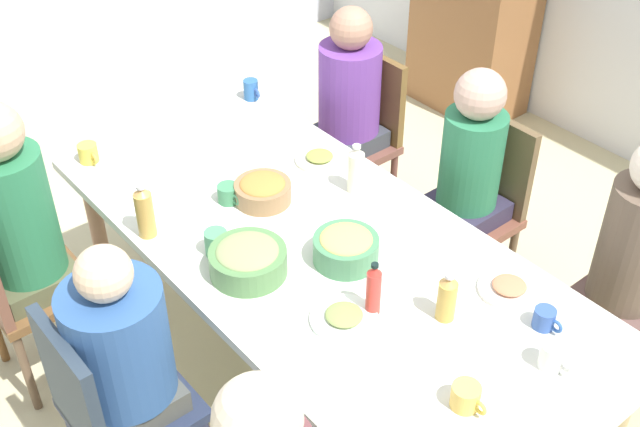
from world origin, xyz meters
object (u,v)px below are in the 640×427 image
at_px(person_0, 468,172).
at_px(side_cabinet, 471,40).
at_px(cup_6, 88,153).
at_px(cup_4, 251,90).
at_px(person_3, 125,356).
at_px(cup_1, 229,194).
at_px(cup_3, 545,319).
at_px(bottle_1, 356,170).
at_px(cup_5, 466,397).
at_px(bowl_1, 263,190).
at_px(bottle_2, 374,290).
at_px(chair_1, 360,130).
at_px(cup_2, 217,243).
at_px(person_2, 22,224).
at_px(bowl_0, 346,247).
at_px(bowl_2, 248,260).
at_px(plate_0, 509,288).
at_px(dining_table, 320,258).
at_px(chair_0, 477,201).
at_px(chair_3, 109,407).
at_px(bottle_0, 447,298).
at_px(bottle_3, 145,212).
at_px(person_5, 629,262).
at_px(plate_1, 319,158).
at_px(cup_0, 553,356).
at_px(chair_5, 630,294).
at_px(chair_2, 14,284).

relative_size(person_0, side_cabinet, 1.32).
bearing_deg(cup_6, cup_4, 90.38).
distance_m(person_3, side_cabinet, 3.32).
height_order(cup_1, cup_3, cup_1).
height_order(bottle_1, side_cabinet, bottle_1).
bearing_deg(cup_5, side_cabinet, 131.01).
bearing_deg(side_cabinet, cup_4, -85.09).
relative_size(bowl_1, cup_6, 1.92).
xyz_separation_m(cup_1, bottle_2, (0.83, 0.02, 0.06)).
height_order(chair_1, cup_2, chair_1).
height_order(person_2, bowl_0, person_2).
bearing_deg(bowl_2, plate_0, 44.35).
relative_size(bowl_1, cup_2, 1.89).
height_order(person_0, cup_2, person_0).
bearing_deg(plate_0, dining_table, -150.25).
height_order(chair_0, cup_2, chair_0).
distance_m(chair_3, bottle_0, 1.18).
xyz_separation_m(bowl_1, bottle_2, (0.75, -0.09, 0.05)).
distance_m(person_0, bottle_3, 1.37).
height_order(person_5, bottle_2, person_5).
xyz_separation_m(chair_0, person_2, (-0.79, -1.73, 0.26)).
bearing_deg(bottle_0, person_0, 127.18).
height_order(dining_table, chair_0, chair_0).
xyz_separation_m(plate_1, cup_4, (-0.63, 0.09, 0.04)).
xyz_separation_m(chair_3, cup_0, (0.92, 1.09, 0.27)).
xyz_separation_m(cup_4, cup_6, (0.01, -0.86, -0.01)).
bearing_deg(bottle_0, bottle_3, -151.93).
bearing_deg(bottle_1, person_5, 26.54).
height_order(dining_table, side_cabinet, side_cabinet).
bearing_deg(cup_1, chair_5, 39.50).
relative_size(plate_0, cup_5, 1.73).
height_order(chair_2, bottle_2, bottle_2).
height_order(chair_3, cup_5, chair_3).
distance_m(person_2, cup_0, 1.98).
relative_size(chair_1, cup_2, 7.44).
bearing_deg(chair_2, bowl_2, 39.88).
height_order(person_3, person_5, person_5).
relative_size(person_0, bowl_2, 4.24).
bearing_deg(bowl_1, cup_6, -149.78).
bearing_deg(bowl_2, chair_1, 121.57).
xyz_separation_m(chair_5, bowl_2, (-0.83, -1.20, 0.28)).
relative_size(person_5, bowl_2, 4.42).
xyz_separation_m(person_2, cup_1, (0.34, 0.72, -0.00)).
bearing_deg(cup_6, plate_1, 50.65).
xyz_separation_m(chair_1, person_2, (0.00, -1.73, 0.26)).
distance_m(plate_1, cup_5, 1.39).
height_order(cup_2, bottle_3, bottle_3).
bearing_deg(chair_5, plate_0, -107.29).
xyz_separation_m(chair_2, bowl_1, (0.42, 0.92, 0.27)).
relative_size(dining_table, bottle_0, 12.37).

